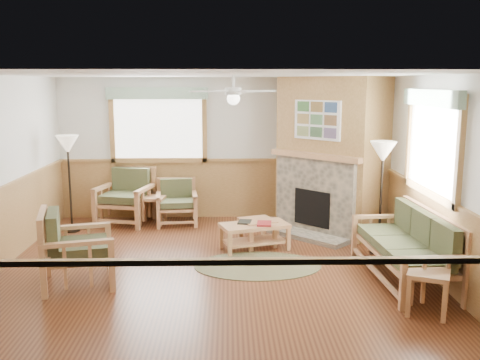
{
  "coord_description": "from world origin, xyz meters",
  "views": [
    {
      "loc": [
        0.22,
        -7.22,
        2.6
      ],
      "look_at": [
        0.4,
        0.7,
        1.15
      ],
      "focal_mm": 40.0,
      "sensor_mm": 36.0,
      "label": 1
    }
  ],
  "objects_px": {
    "end_table_sofa": "(428,293)",
    "floor_lamp_left": "(70,184)",
    "armchair_back_right": "(177,202)",
    "coffee_table": "(254,237)",
    "footstool": "(257,233)",
    "sofa": "(404,246)",
    "armchair_left": "(78,247)",
    "armchair_back_left": "(125,196)",
    "floor_lamp_right": "(381,198)",
    "end_table_chairs": "(153,210)"
  },
  "relations": [
    {
      "from": "floor_lamp_left",
      "to": "floor_lamp_right",
      "type": "xyz_separation_m",
      "value": [
        5.1,
        -1.33,
        0.01
      ]
    },
    {
      "from": "coffee_table",
      "to": "floor_lamp_right",
      "type": "distance_m",
      "value": 2.04
    },
    {
      "from": "floor_lamp_left",
      "to": "floor_lamp_right",
      "type": "bearing_deg",
      "value": -14.58
    },
    {
      "from": "end_table_sofa",
      "to": "floor_lamp_left",
      "type": "xyz_separation_m",
      "value": [
        -5.03,
        3.55,
        0.61
      ]
    },
    {
      "from": "coffee_table",
      "to": "footstool",
      "type": "relative_size",
      "value": 2.07
    },
    {
      "from": "end_table_chairs",
      "to": "floor_lamp_right",
      "type": "height_order",
      "value": "floor_lamp_right"
    },
    {
      "from": "coffee_table",
      "to": "footstool",
      "type": "distance_m",
      "value": 0.19
    },
    {
      "from": "armchair_back_left",
      "to": "floor_lamp_left",
      "type": "distance_m",
      "value": 1.07
    },
    {
      "from": "armchair_back_left",
      "to": "armchair_back_right",
      "type": "height_order",
      "value": "armchair_back_left"
    },
    {
      "from": "armchair_back_left",
      "to": "coffee_table",
      "type": "relative_size",
      "value": 0.98
    },
    {
      "from": "sofa",
      "to": "armchair_back_left",
      "type": "xyz_separation_m",
      "value": [
        -4.25,
        3.02,
        0.04
      ]
    },
    {
      "from": "floor_lamp_right",
      "to": "footstool",
      "type": "bearing_deg",
      "value": 168.15
    },
    {
      "from": "armchair_back_right",
      "to": "floor_lamp_left",
      "type": "relative_size",
      "value": 0.48
    },
    {
      "from": "end_table_sofa",
      "to": "footstool",
      "type": "bearing_deg",
      "value": 124.41
    },
    {
      "from": "sofa",
      "to": "armchair_left",
      "type": "height_order",
      "value": "armchair_left"
    },
    {
      "from": "armchair_back_left",
      "to": "end_table_chairs",
      "type": "xyz_separation_m",
      "value": [
        0.51,
        -0.05,
        -0.25
      ]
    },
    {
      "from": "armchair_back_right",
      "to": "footstool",
      "type": "bearing_deg",
      "value": -50.62
    },
    {
      "from": "armchair_back_left",
      "to": "coffee_table",
      "type": "xyz_separation_m",
      "value": [
        2.33,
        -1.66,
        -0.3
      ]
    },
    {
      "from": "armchair_back_right",
      "to": "end_table_chairs",
      "type": "bearing_deg",
      "value": 170.97
    },
    {
      "from": "coffee_table",
      "to": "floor_lamp_left",
      "type": "relative_size",
      "value": 0.61
    },
    {
      "from": "armchair_back_right",
      "to": "floor_lamp_left",
      "type": "xyz_separation_m",
      "value": [
        -1.81,
        -0.47,
        0.45
      ]
    },
    {
      "from": "end_table_sofa",
      "to": "floor_lamp_left",
      "type": "bearing_deg",
      "value": 144.78
    },
    {
      "from": "armchair_back_right",
      "to": "floor_lamp_right",
      "type": "xyz_separation_m",
      "value": [
        3.29,
        -1.79,
        0.46
      ]
    },
    {
      "from": "sofa",
      "to": "floor_lamp_right",
      "type": "relative_size",
      "value": 1.16
    },
    {
      "from": "armchair_back_left",
      "to": "footstool",
      "type": "relative_size",
      "value": 2.02
    },
    {
      "from": "coffee_table",
      "to": "footstool",
      "type": "bearing_deg",
      "value": 54.76
    },
    {
      "from": "footstool",
      "to": "coffee_table",
      "type": "bearing_deg",
      "value": -107.13
    },
    {
      "from": "sofa",
      "to": "floor_lamp_right",
      "type": "height_order",
      "value": "floor_lamp_right"
    },
    {
      "from": "armchair_left",
      "to": "footstool",
      "type": "bearing_deg",
      "value": -71.72
    },
    {
      "from": "sofa",
      "to": "footstool",
      "type": "distance_m",
      "value": 2.43
    },
    {
      "from": "armchair_left",
      "to": "end_table_sofa",
      "type": "height_order",
      "value": "armchair_left"
    },
    {
      "from": "end_table_chairs",
      "to": "end_table_sofa",
      "type": "distance_m",
      "value": 5.46
    },
    {
      "from": "coffee_table",
      "to": "end_table_sofa",
      "type": "xyz_separation_m",
      "value": [
        1.85,
        -2.43,
        0.04
      ]
    },
    {
      "from": "sofa",
      "to": "floor_lamp_left",
      "type": "relative_size",
      "value": 1.18
    },
    {
      "from": "end_table_chairs",
      "to": "floor_lamp_right",
      "type": "bearing_deg",
      "value": -25.89
    },
    {
      "from": "floor_lamp_right",
      "to": "coffee_table",
      "type": "bearing_deg",
      "value": 173.88
    },
    {
      "from": "end_table_sofa",
      "to": "floor_lamp_left",
      "type": "height_order",
      "value": "floor_lamp_left"
    },
    {
      "from": "armchair_back_right",
      "to": "floor_lamp_left",
      "type": "height_order",
      "value": "floor_lamp_left"
    },
    {
      "from": "coffee_table",
      "to": "end_table_chairs",
      "type": "relative_size",
      "value": 2.01
    },
    {
      "from": "armchair_back_right",
      "to": "armchair_left",
      "type": "bearing_deg",
      "value": -114.53
    },
    {
      "from": "coffee_table",
      "to": "armchair_left",
      "type": "bearing_deg",
      "value": -167.33
    },
    {
      "from": "armchair_back_left",
      "to": "armchair_left",
      "type": "relative_size",
      "value": 1.02
    },
    {
      "from": "armchair_back_right",
      "to": "armchair_back_left",
      "type": "bearing_deg",
      "value": 169.39
    },
    {
      "from": "armchair_back_right",
      "to": "end_table_sofa",
      "type": "relative_size",
      "value": 1.64
    },
    {
      "from": "floor_lamp_left",
      "to": "coffee_table",
      "type": "bearing_deg",
      "value": -19.41
    },
    {
      "from": "armchair_back_left",
      "to": "end_table_chairs",
      "type": "distance_m",
      "value": 0.57
    },
    {
      "from": "footstool",
      "to": "floor_lamp_right",
      "type": "xyz_separation_m",
      "value": [
        1.86,
        -0.39,
        0.65
      ]
    },
    {
      "from": "coffee_table",
      "to": "end_table_chairs",
      "type": "bearing_deg",
      "value": 120.45
    },
    {
      "from": "armchair_left",
      "to": "end_table_chairs",
      "type": "xyz_separation_m",
      "value": [
        0.55,
        3.02,
        -0.24
      ]
    },
    {
      "from": "armchair_back_left",
      "to": "floor_lamp_left",
      "type": "bearing_deg",
      "value": -133.57
    }
  ]
}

